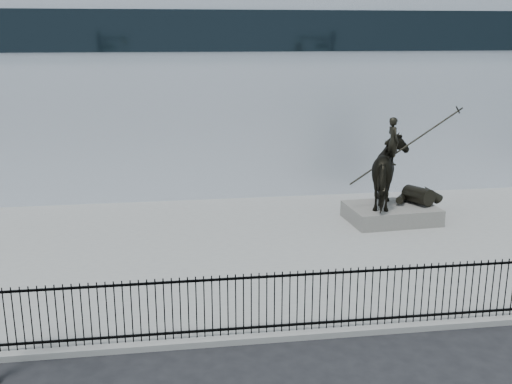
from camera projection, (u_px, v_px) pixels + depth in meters
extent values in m
plane|color=black|center=(326.00, 363.00, 12.99)|extent=(120.00, 120.00, 0.00)
cube|color=gray|center=(271.00, 248.00, 19.66)|extent=(30.00, 12.00, 0.15)
cube|color=white|center=(229.00, 81.00, 30.95)|extent=(44.00, 14.00, 9.00)
cube|color=black|center=(313.00, 323.00, 14.11)|extent=(22.00, 0.05, 0.05)
cube|color=black|center=(314.00, 274.00, 13.78)|extent=(22.00, 0.05, 0.05)
cube|color=black|center=(313.00, 300.00, 13.95)|extent=(22.00, 0.03, 1.50)
cube|color=#5F5B56|center=(391.00, 213.00, 22.17)|extent=(3.32, 2.40, 0.60)
imported|color=black|center=(394.00, 172.00, 21.76)|extent=(2.32, 2.66, 2.53)
imported|color=black|center=(393.00, 141.00, 21.44)|extent=(0.45, 0.65, 1.71)
cylinder|color=black|center=(404.00, 148.00, 21.60)|extent=(4.07, 0.34, 2.58)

